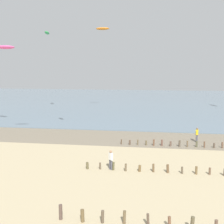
% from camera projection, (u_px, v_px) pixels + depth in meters
% --- Properties ---
extents(wet_sand_strip, '(120.00, 7.45, 0.01)m').
position_uv_depth(wet_sand_strip, '(136.00, 139.00, 33.11)').
color(wet_sand_strip, '#7A6D59').
rests_on(wet_sand_strip, ground).
extents(sea, '(160.00, 70.00, 0.10)m').
position_uv_depth(sea, '(143.00, 101.00, 70.96)').
color(sea, slate).
rests_on(sea, ground).
extents(groyne_near, '(12.43, 0.35, 0.91)m').
position_uv_depth(groyne_near, '(165.00, 221.00, 14.60)').
color(groyne_near, brown).
rests_on(groyne_near, ground).
extents(groyne_mid, '(18.45, 0.34, 0.73)m').
position_uv_depth(groyne_mid, '(196.00, 171.00, 21.93)').
color(groyne_mid, brown).
rests_on(groyne_mid, ground).
extents(groyne_far, '(14.91, 0.35, 0.75)m').
position_uv_depth(groyne_far, '(189.00, 144.00, 29.59)').
color(groyne_far, brown).
rests_on(groyne_far, ground).
extents(person_nearest_camera, '(0.42, 0.44, 1.71)m').
position_uv_depth(person_nearest_camera, '(111.00, 159.00, 22.86)').
color(person_nearest_camera, '#4C4C56').
rests_on(person_nearest_camera, ground).
extents(person_by_waterline, '(0.35, 0.53, 1.71)m').
position_uv_depth(person_by_waterline, '(197.00, 134.00, 31.45)').
color(person_by_waterline, '#4C4C56').
rests_on(person_by_waterline, ground).
extents(kite_aloft_2, '(1.96, 3.00, 0.73)m').
position_uv_depth(kite_aloft_2, '(47.00, 33.00, 50.34)').
color(kite_aloft_2, green).
extents(kite_aloft_4, '(2.21, 1.20, 0.56)m').
position_uv_depth(kite_aloft_4, '(5.00, 47.00, 30.47)').
color(kite_aloft_4, '#E54C99').
extents(kite_aloft_6, '(2.62, 0.94, 0.61)m').
position_uv_depth(kite_aloft_6, '(103.00, 29.00, 51.41)').
color(kite_aloft_6, orange).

